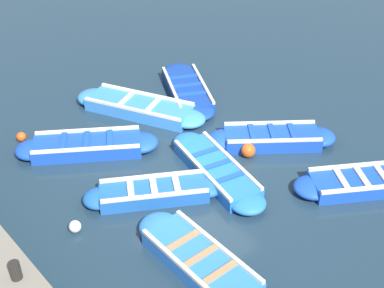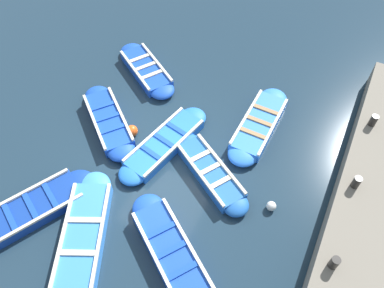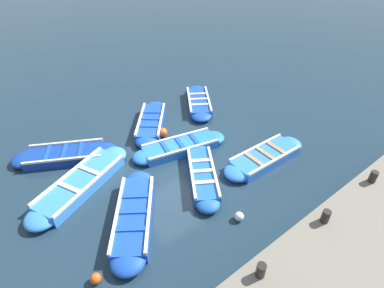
{
  "view_description": "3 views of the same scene",
  "coord_description": "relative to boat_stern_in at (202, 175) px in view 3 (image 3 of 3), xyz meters",
  "views": [
    {
      "loc": [
        6.87,
        7.78,
        7.79
      ],
      "look_at": [
        -0.31,
        -0.45,
        0.33
      ],
      "focal_mm": 50.0,
      "sensor_mm": 36.0,
      "label": 1
    },
    {
      "loc": [
        3.55,
        -5.08,
        8.98
      ],
      "look_at": [
        0.62,
        0.74,
        0.41
      ],
      "focal_mm": 35.0,
      "sensor_mm": 36.0,
      "label": 2
    },
    {
      "loc": [
        6.82,
        -4.27,
        6.67
      ],
      "look_at": [
        0.07,
        0.88,
        0.3
      ],
      "focal_mm": 28.0,
      "sensor_mm": 36.0,
      "label": 3
    }
  ],
  "objects": [
    {
      "name": "buoy_white_drifting",
      "position": [
        1.19,
        -4.08,
        -0.04
      ],
      "size": [
        0.26,
        0.26,
        0.26
      ],
      "primitive_type": "sphere",
      "color": "#E05119",
      "rests_on": "ground"
    },
    {
      "name": "bollard_south",
      "position": [
        3.59,
        3.17,
        0.8
      ],
      "size": [
        0.2,
        0.2,
        0.35
      ],
      "primitive_type": "cylinder",
      "color": "black",
      "rests_on": "quay_wall"
    },
    {
      "name": "bollard_mid_south",
      "position": [
        3.59,
        0.89,
        0.8
      ],
      "size": [
        0.2,
        0.2,
        0.35
      ],
      "primitive_type": "cylinder",
      "color": "black",
      "rests_on": "quay_wall"
    },
    {
      "name": "boat_alongside",
      "position": [
        -1.63,
        0.3,
        -0.01
      ],
      "size": [
        1.55,
        3.6,
        0.36
      ],
      "color": "blue",
      "rests_on": "ground"
    },
    {
      "name": "buoy_yellow_far",
      "position": [
        -2.75,
        0.27,
        0.01
      ],
      "size": [
        0.36,
        0.36,
        0.36
      ],
      "primitive_type": "sphere",
      "color": "#E05119",
      "rests_on": "ground"
    },
    {
      "name": "boat_bow_out",
      "position": [
        0.15,
        -2.53,
        0.01
      ],
      "size": [
        3.42,
        2.74,
        0.41
      ],
      "color": "#1947B7",
      "rests_on": "ground"
    },
    {
      "name": "boat_far_corner",
      "position": [
        -3.79,
        2.85,
        -0.0
      ],
      "size": [
        3.14,
        2.44,
        0.38
      ],
      "color": "#1947B7",
      "rests_on": "ground"
    },
    {
      "name": "boat_inner_gap",
      "position": [
        -3.68,
        -3.13,
        -0.01
      ],
      "size": [
        2.49,
        3.57,
        0.37
      ],
      "color": "navy",
      "rests_on": "ground"
    },
    {
      "name": "boat_centre",
      "position": [
        -3.61,
        0.28,
        0.01
      ],
      "size": [
        3.1,
        2.71,
        0.41
      ],
      "color": "#1947B7",
      "rests_on": "ground"
    },
    {
      "name": "boat_stern_in",
      "position": [
        0.0,
        0.0,
        0.0
      ],
      "size": [
        3.06,
        2.26,
        0.39
      ],
      "color": "#1E59AD",
      "rests_on": "ground"
    },
    {
      "name": "bollard_mid_north",
      "position": [
        3.59,
        -1.4,
        0.8
      ],
      "size": [
        0.2,
        0.2,
        0.35
      ],
      "primitive_type": "cylinder",
      "color": "black",
      "rests_on": "quay_wall"
    },
    {
      "name": "ground_plane",
      "position": [
        -1.44,
        -0.26,
        -0.17
      ],
      "size": [
        120.0,
        120.0,
        0.0
      ],
      "primitive_type": "plane",
      "color": "#1C303F"
    },
    {
      "name": "boat_outer_left",
      "position": [
        0.61,
        2.25,
        -0.0
      ],
      "size": [
        1.01,
        3.45,
        0.39
      ],
      "color": "blue",
      "rests_on": "ground"
    },
    {
      "name": "boat_end_of_row",
      "position": [
        -1.98,
        -3.21,
        0.01
      ],
      "size": [
        2.54,
        3.95,
        0.4
      ],
      "color": "#3884E0",
      "rests_on": "ground"
    },
    {
      "name": "buoy_orange_near",
      "position": [
        1.89,
        -0.23,
        -0.03
      ],
      "size": [
        0.26,
        0.26,
        0.26
      ],
      "primitive_type": "sphere",
      "color": "silver",
      "rests_on": "ground"
    },
    {
      "name": "quay_wall",
      "position": [
        4.56,
        -0.26,
        0.23
      ],
      "size": [
        2.64,
        12.56,
        0.79
      ],
      "color": "slate",
      "rests_on": "ground"
    }
  ]
}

